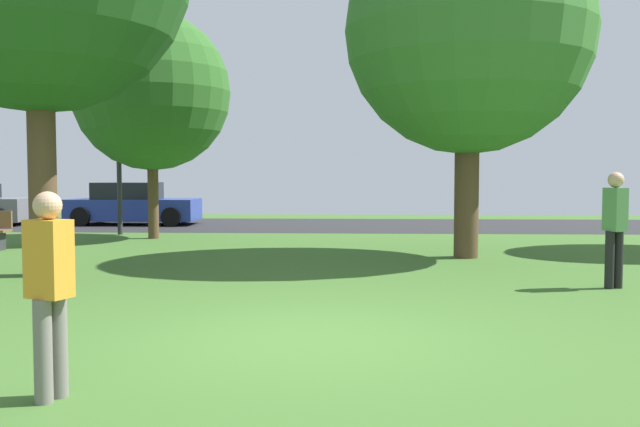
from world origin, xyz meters
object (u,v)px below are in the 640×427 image
at_px(maple_tree_far, 469,31).
at_px(street_lamp_post, 119,156).
at_px(person_bystander, 615,224).
at_px(birch_tree_lone, 152,92).
at_px(person_thrower, 49,286).
at_px(parked_car_blue, 133,205).

relative_size(maple_tree_far, street_lamp_post, 1.61).
xyz_separation_m(maple_tree_far, person_bystander, (1.63, -3.80, -3.69)).
relative_size(maple_tree_far, person_bystander, 4.06).
xyz_separation_m(birch_tree_lone, person_bystander, (9.38, -7.66, -2.94)).
xyz_separation_m(person_bystander, street_lamp_post, (-10.69, 8.81, 1.25)).
bearing_deg(person_thrower, person_bystander, -118.11).
bearing_deg(birch_tree_lone, parked_car_blue, 113.55).
height_order(maple_tree_far, person_bystander, maple_tree_far).
xyz_separation_m(maple_tree_far, street_lamp_post, (-9.07, 5.00, -2.44)).
bearing_deg(parked_car_blue, birch_tree_lone, -66.45).
height_order(maple_tree_far, person_thrower, maple_tree_far).
xyz_separation_m(birch_tree_lone, parked_car_blue, (-2.15, 4.93, -3.28)).
xyz_separation_m(maple_tree_far, parked_car_blue, (-9.91, 8.79, -4.03)).
bearing_deg(maple_tree_far, person_thrower, -117.07).
distance_m(maple_tree_far, parked_car_blue, 13.84).
relative_size(birch_tree_lone, person_bystander, 3.38).
xyz_separation_m(birch_tree_lone, person_thrower, (3.00, -13.17, -3.04)).
distance_m(birch_tree_lone, parked_car_blue, 6.30).
bearing_deg(maple_tree_far, birch_tree_lone, 153.53).
bearing_deg(birch_tree_lone, person_thrower, -77.16).
bearing_deg(parked_car_blue, person_thrower, -74.12).
relative_size(birch_tree_lone, parked_car_blue, 1.40).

